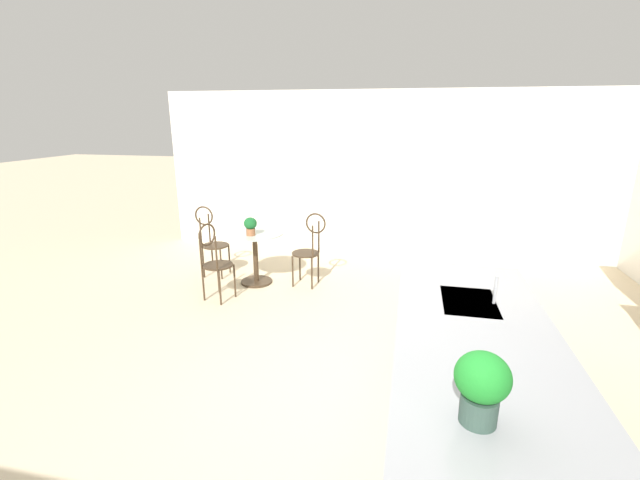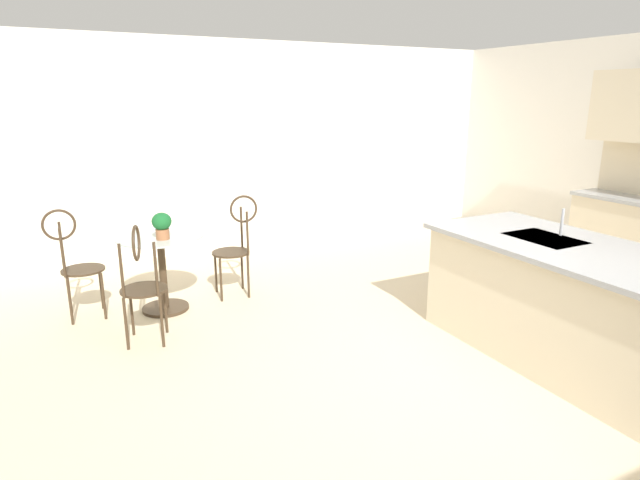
{
  "view_description": "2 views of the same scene",
  "coord_description": "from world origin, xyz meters",
  "px_view_note": "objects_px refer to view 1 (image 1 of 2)",
  "views": [
    {
      "loc": [
        2.93,
        0.36,
        2.29
      ],
      "look_at": [
        -0.73,
        -0.43,
        1.2
      ],
      "focal_mm": 23.9,
      "sensor_mm": 36.0,
      "label": 1
    },
    {
      "loc": [
        2.53,
        -2.57,
        2.0
      ],
      "look_at": [
        -1.35,
        -0.58,
        0.81
      ],
      "focal_mm": 29.76,
      "sensor_mm": 36.0,
      "label": 2
    }
  ],
  "objects_px": {
    "bistro_table": "(255,253)",
    "chair_toward_desk": "(211,238)",
    "chair_near_window": "(309,246)",
    "potted_plant_on_table": "(250,225)",
    "chair_by_island": "(214,258)",
    "potted_plant_counter_far": "(482,384)"
  },
  "relations": [
    {
      "from": "chair_near_window",
      "to": "chair_by_island",
      "type": "xyz_separation_m",
      "value": [
        0.76,
        -1.05,
        0.0
      ]
    },
    {
      "from": "bistro_table",
      "to": "chair_by_island",
      "type": "relative_size",
      "value": 0.77
    },
    {
      "from": "bistro_table",
      "to": "potted_plant_counter_far",
      "type": "distance_m",
      "value": 4.38
    },
    {
      "from": "bistro_table",
      "to": "chair_toward_desk",
      "type": "xyz_separation_m",
      "value": [
        -0.17,
        -0.74,
        0.13
      ]
    },
    {
      "from": "chair_by_island",
      "to": "potted_plant_on_table",
      "type": "relative_size",
      "value": 4.21
    },
    {
      "from": "chair_near_window",
      "to": "bistro_table",
      "type": "bearing_deg",
      "value": -84.16
    },
    {
      "from": "bistro_table",
      "to": "chair_by_island",
      "type": "bearing_deg",
      "value": -22.94
    },
    {
      "from": "bistro_table",
      "to": "chair_toward_desk",
      "type": "relative_size",
      "value": 0.77
    },
    {
      "from": "bistro_table",
      "to": "potted_plant_counter_far",
      "type": "height_order",
      "value": "potted_plant_counter_far"
    },
    {
      "from": "bistro_table",
      "to": "potted_plant_on_table",
      "type": "bearing_deg",
      "value": 0.58
    },
    {
      "from": "chair_toward_desk",
      "to": "potted_plant_on_table",
      "type": "relative_size",
      "value": 4.21
    },
    {
      "from": "potted_plant_on_table",
      "to": "potted_plant_counter_far",
      "type": "relative_size",
      "value": 0.7
    },
    {
      "from": "chair_toward_desk",
      "to": "potted_plant_counter_far",
      "type": "height_order",
      "value": "potted_plant_counter_far"
    },
    {
      "from": "bistro_table",
      "to": "potted_plant_counter_far",
      "type": "relative_size",
      "value": 2.26
    },
    {
      "from": "chair_near_window",
      "to": "chair_toward_desk",
      "type": "height_order",
      "value": "same"
    },
    {
      "from": "bistro_table",
      "to": "chair_toward_desk",
      "type": "bearing_deg",
      "value": -102.71
    },
    {
      "from": "chair_near_window",
      "to": "chair_toward_desk",
      "type": "relative_size",
      "value": 1.0
    },
    {
      "from": "chair_by_island",
      "to": "chair_toward_desk",
      "type": "height_order",
      "value": "same"
    },
    {
      "from": "chair_near_window",
      "to": "potted_plant_counter_far",
      "type": "bearing_deg",
      "value": 24.78
    },
    {
      "from": "chair_near_window",
      "to": "chair_by_island",
      "type": "height_order",
      "value": "same"
    },
    {
      "from": "chair_by_island",
      "to": "potted_plant_counter_far",
      "type": "xyz_separation_m",
      "value": [
        2.89,
        2.73,
        0.55
      ]
    },
    {
      "from": "chair_near_window",
      "to": "chair_toward_desk",
      "type": "xyz_separation_m",
      "value": [
        -0.09,
        -1.5,
        0.0
      ]
    }
  ]
}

